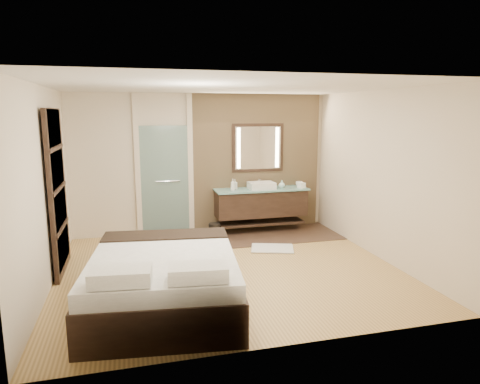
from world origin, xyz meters
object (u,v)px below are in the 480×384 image
object	(u,v)px
vanity	(261,203)
waste_bin	(214,230)
mirror_unit	(258,148)
bed	(164,280)

from	to	relation	value
vanity	waste_bin	bearing A→B (deg)	-168.39
vanity	mirror_unit	distance (m)	1.10
vanity	bed	world-z (taller)	vanity
vanity	waste_bin	size ratio (longest dim) A/B	6.76
vanity	mirror_unit	bearing A→B (deg)	90.00
mirror_unit	waste_bin	bearing A→B (deg)	-155.90
bed	vanity	bearing A→B (deg)	60.77
vanity	bed	xyz separation A→B (m)	(-2.15, -2.97, -0.23)
bed	mirror_unit	bearing A→B (deg)	62.84
vanity	mirror_unit	size ratio (longest dim) A/B	1.75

